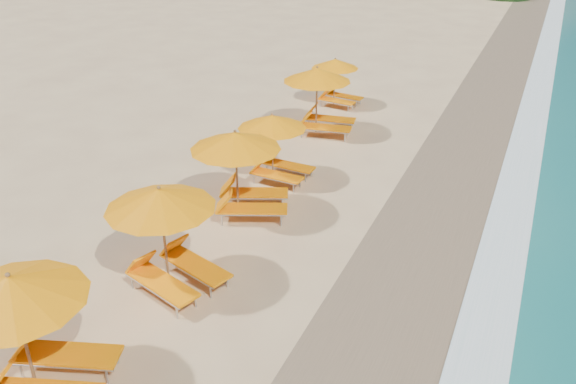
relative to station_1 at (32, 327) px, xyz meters
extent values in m
plane|color=tan|center=(1.76, 7.09, -1.46)|extent=(160.00, 160.00, 0.00)
cube|color=#7B6449|center=(5.76, 7.09, -1.46)|extent=(4.00, 160.00, 0.01)
cube|color=white|center=(7.26, 7.09, -1.43)|extent=(1.20, 160.00, 0.01)
cylinder|color=olive|center=(-0.19, -0.07, -0.21)|extent=(0.06, 0.06, 2.50)
cone|color=orange|center=(-0.19, -0.07, 0.82)|extent=(3.27, 3.27, 0.50)
sphere|color=olive|center=(-0.19, -0.07, 1.10)|extent=(0.09, 0.09, 0.09)
cylinder|color=olive|center=(0.11, 3.80, -0.24)|extent=(0.06, 0.06, 2.43)
cone|color=orange|center=(0.11, 3.80, 0.77)|extent=(3.13, 3.13, 0.49)
sphere|color=olive|center=(0.11, 3.80, 1.04)|extent=(0.09, 0.09, 0.09)
cylinder|color=olive|center=(0.03, 7.46, -0.23)|extent=(0.06, 0.06, 2.46)
cone|color=orange|center=(0.03, 7.46, 0.79)|extent=(3.31, 3.31, 0.49)
sphere|color=olive|center=(0.03, 7.46, 1.06)|extent=(0.09, 0.09, 0.09)
cylinder|color=olive|center=(-0.07, 9.98, -0.40)|extent=(0.05, 0.05, 2.11)
cone|color=orange|center=(-0.07, 9.98, 0.47)|extent=(2.29, 2.29, 0.42)
sphere|color=olive|center=(-0.07, 9.98, 0.71)|extent=(0.08, 0.08, 0.08)
cylinder|color=olive|center=(-0.32, 14.42, -0.22)|extent=(0.06, 0.06, 2.47)
cone|color=orange|center=(-0.32, 14.42, 0.80)|extent=(2.91, 2.91, 0.50)
sphere|color=olive|center=(-0.32, 14.42, 1.08)|extent=(0.09, 0.09, 0.09)
cylinder|color=olive|center=(-0.85, 17.87, -0.48)|extent=(0.05, 0.05, 1.97)
cone|color=orange|center=(-0.85, 17.87, 0.34)|extent=(2.28, 2.28, 0.40)
sphere|color=olive|center=(-0.85, 17.87, 0.56)|extent=(0.07, 0.07, 0.07)
camera|label=1|loc=(7.41, -5.57, 6.79)|focal=36.65mm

